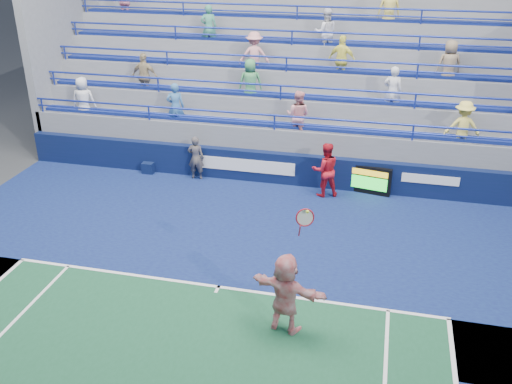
% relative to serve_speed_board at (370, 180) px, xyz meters
% --- Properties ---
extents(ground, '(120.00, 120.00, 0.00)m').
position_rel_serve_speed_board_xyz_m(ground, '(-3.30, -6.33, -0.48)').
color(ground, '#333538').
extents(sponsor_wall, '(18.00, 0.32, 1.10)m').
position_rel_serve_speed_board_xyz_m(sponsor_wall, '(-3.30, 0.17, 0.07)').
color(sponsor_wall, '#0A1639').
rests_on(sponsor_wall, ground).
extents(bleacher_stand, '(18.00, 5.60, 6.13)m').
position_rel_serve_speed_board_xyz_m(bleacher_stand, '(-3.31, 3.94, 1.06)').
color(bleacher_stand, slate).
rests_on(bleacher_stand, ground).
extents(serve_speed_board, '(1.40, 0.39, 0.96)m').
position_rel_serve_speed_board_xyz_m(serve_speed_board, '(0.00, 0.00, 0.00)').
color(serve_speed_board, black).
rests_on(serve_speed_board, ground).
extents(judge_chair, '(0.41, 0.41, 0.72)m').
position_rel_serve_speed_board_xyz_m(judge_chair, '(-7.80, -0.03, -0.25)').
color(judge_chair, '#0C173A').
rests_on(judge_chair, ground).
extents(tennis_player, '(1.83, 0.99, 3.03)m').
position_rel_serve_speed_board_xyz_m(tennis_player, '(-1.42, -7.50, 0.46)').
color(tennis_player, white).
rests_on(tennis_player, ground).
extents(line_judge, '(0.60, 0.42, 1.56)m').
position_rel_serve_speed_board_xyz_m(line_judge, '(-5.96, -0.14, 0.30)').
color(line_judge, '#131835').
rests_on(line_judge, ground).
extents(ball_girl, '(1.08, 0.96, 1.83)m').
position_rel_serve_speed_board_xyz_m(ball_girl, '(-1.43, -0.47, 0.43)').
color(ball_girl, red).
rests_on(ball_girl, ground).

